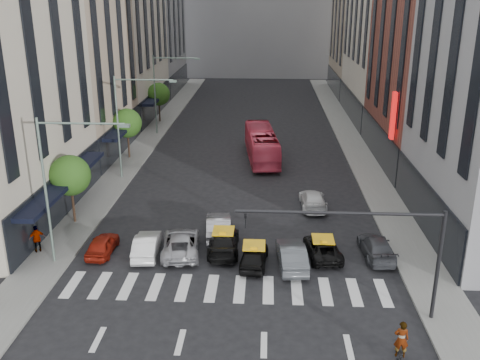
# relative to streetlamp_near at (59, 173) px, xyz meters

# --- Properties ---
(ground) EXTENTS (160.00, 160.00, 0.00)m
(ground) POSITION_rel_streetlamp_near_xyz_m (10.04, -4.00, -5.90)
(ground) COLOR black
(ground) RESTS_ON ground
(sidewalk_left) EXTENTS (3.00, 96.00, 0.15)m
(sidewalk_left) POSITION_rel_streetlamp_near_xyz_m (-1.46, 26.00, -5.83)
(sidewalk_left) COLOR slate
(sidewalk_left) RESTS_ON ground
(sidewalk_right) EXTENTS (3.00, 96.00, 0.15)m
(sidewalk_right) POSITION_rel_streetlamp_near_xyz_m (21.54, 26.00, -5.83)
(sidewalk_right) COLOR slate
(sidewalk_right) RESTS_ON ground
(building_left_b) EXTENTS (8.00, 16.00, 24.00)m
(building_left_b) POSITION_rel_streetlamp_near_xyz_m (-6.96, 24.00, 6.10)
(building_left_b) COLOR tan
(building_left_b) RESTS_ON ground
(building_right_b) EXTENTS (8.00, 18.00, 26.00)m
(building_right_b) POSITION_rel_streetlamp_near_xyz_m (27.04, 23.00, 7.10)
(building_right_b) COLOR brown
(building_right_b) RESTS_ON ground
(building_right_d) EXTENTS (8.00, 18.00, 28.00)m
(building_right_d) POSITION_rel_streetlamp_near_xyz_m (27.04, 61.00, 8.10)
(building_right_d) COLOR tan
(building_right_d) RESTS_ON ground
(tree_near) EXTENTS (2.88, 2.88, 4.95)m
(tree_near) POSITION_rel_streetlamp_near_xyz_m (-1.76, 6.00, -2.25)
(tree_near) COLOR black
(tree_near) RESTS_ON sidewalk_left
(tree_mid) EXTENTS (2.88, 2.88, 4.95)m
(tree_mid) POSITION_rel_streetlamp_near_xyz_m (-1.76, 22.00, -2.25)
(tree_mid) COLOR black
(tree_mid) RESTS_ON sidewalk_left
(tree_far) EXTENTS (2.88, 2.88, 4.95)m
(tree_far) POSITION_rel_streetlamp_near_xyz_m (-1.76, 38.00, -2.25)
(tree_far) COLOR black
(tree_far) RESTS_ON sidewalk_left
(streetlamp_near) EXTENTS (5.38, 0.25, 9.00)m
(streetlamp_near) POSITION_rel_streetlamp_near_xyz_m (0.00, 0.00, 0.00)
(streetlamp_near) COLOR gray
(streetlamp_near) RESTS_ON sidewalk_left
(streetlamp_mid) EXTENTS (5.38, 0.25, 9.00)m
(streetlamp_mid) POSITION_rel_streetlamp_near_xyz_m (0.00, 16.00, 0.00)
(streetlamp_mid) COLOR gray
(streetlamp_mid) RESTS_ON sidewalk_left
(streetlamp_far) EXTENTS (5.38, 0.25, 9.00)m
(streetlamp_far) POSITION_rel_streetlamp_near_xyz_m (0.00, 32.00, 0.00)
(streetlamp_far) COLOR gray
(streetlamp_far) RESTS_ON sidewalk_left
(traffic_signal) EXTENTS (10.10, 0.20, 6.00)m
(traffic_signal) POSITION_rel_streetlamp_near_xyz_m (17.74, -5.00, -1.43)
(traffic_signal) COLOR black
(traffic_signal) RESTS_ON ground
(liberty_sign) EXTENTS (0.30, 0.70, 4.00)m
(liberty_sign) POSITION_rel_streetlamp_near_xyz_m (22.64, 16.00, 0.10)
(liberty_sign) COLOR red
(liberty_sign) RESTS_ON ground
(car_red) EXTENTS (1.48, 3.63, 1.23)m
(car_red) POSITION_rel_streetlamp_near_xyz_m (1.65, 1.43, -5.29)
(car_red) COLOR maroon
(car_red) RESTS_ON ground
(car_white_front) EXTENTS (1.76, 4.25, 1.37)m
(car_white_front) POSITION_rel_streetlamp_near_xyz_m (4.53, 1.38, -5.22)
(car_white_front) COLOR silver
(car_white_front) RESTS_ON ground
(car_silver) EXTENTS (2.83, 5.22, 1.39)m
(car_silver) POSITION_rel_streetlamp_near_xyz_m (6.65, 1.74, -5.21)
(car_silver) COLOR #A4A4A9
(car_silver) RESTS_ON ground
(taxi_left) EXTENTS (2.17, 4.93, 1.41)m
(taxi_left) POSITION_rel_streetlamp_near_xyz_m (9.35, 2.14, -5.20)
(taxi_left) COLOR black
(taxi_left) RESTS_ON ground
(taxi_center) EXTENTS (1.88, 3.98, 1.32)m
(taxi_center) POSITION_rel_streetlamp_near_xyz_m (11.36, 0.35, -5.25)
(taxi_center) COLOR black
(taxi_center) RESTS_ON ground
(car_grey_mid) EXTENTS (1.95, 4.63, 1.49)m
(car_grey_mid) POSITION_rel_streetlamp_near_xyz_m (13.65, 0.36, -5.16)
(car_grey_mid) COLOR #45494D
(car_grey_mid) RESTS_ON ground
(taxi_right) EXTENTS (2.43, 4.42, 1.17)m
(taxi_right) POSITION_rel_streetlamp_near_xyz_m (15.66, 1.74, -5.32)
(taxi_right) COLOR black
(taxi_right) RESTS_ON ground
(car_grey_curb) EXTENTS (1.98, 4.54, 1.30)m
(car_grey_curb) POSITION_rel_streetlamp_near_xyz_m (19.04, 1.86, -5.25)
(car_grey_curb) COLOR #3E4045
(car_grey_curb) RESTS_ON ground
(car_row2_left) EXTENTS (2.04, 4.77, 1.53)m
(car_row2_left) POSITION_rel_streetlamp_near_xyz_m (8.84, 4.27, -5.14)
(car_row2_left) COLOR #A4A4A9
(car_row2_left) RESTS_ON ground
(car_row2_right) EXTENTS (2.02, 4.61, 1.32)m
(car_row2_right) POSITION_rel_streetlamp_near_xyz_m (15.67, 9.87, -5.24)
(car_row2_right) COLOR silver
(car_row2_right) RESTS_ON ground
(bus) EXTENTS (3.77, 11.26, 3.08)m
(bus) POSITION_rel_streetlamp_near_xyz_m (11.52, 22.53, -4.37)
(bus) COLOR #E0425E
(bus) RESTS_ON ground
(motorcycle) EXTENTS (0.67, 1.59, 0.81)m
(motorcycle) POSITION_rel_streetlamp_near_xyz_m (18.18, -8.34, -5.50)
(motorcycle) COLOR black
(motorcycle) RESTS_ON ground
(rider) EXTENTS (0.70, 0.49, 1.81)m
(rider) POSITION_rel_streetlamp_near_xyz_m (18.18, -8.34, -4.19)
(rider) COLOR gray
(rider) RESTS_ON motorcycle
(pedestrian_far) EXTENTS (1.12, 0.91, 1.79)m
(pedestrian_far) POSITION_rel_streetlamp_near_xyz_m (-2.44, 1.18, -4.86)
(pedestrian_far) COLOR gray
(pedestrian_far) RESTS_ON sidewalk_left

